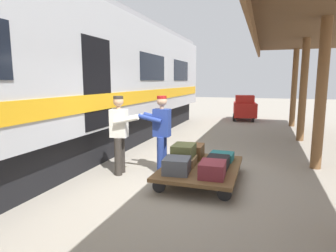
{
  "coord_description": "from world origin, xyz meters",
  "views": [
    {
      "loc": [
        -1.24,
        5.61,
        2.02
      ],
      "look_at": [
        0.52,
        0.35,
        1.15
      ],
      "focal_mm": 30.89,
      "sensor_mm": 36.0,
      "label": 1
    }
  ],
  "objects": [
    {
      "name": "suitcase_tan_vintage",
      "position": [
        0.25,
        0.05,
        0.39
      ],
      "size": [
        0.46,
        0.55,
        0.16
      ],
      "primitive_type": "cube",
      "rotation": [
        0.0,
        0.0,
        0.06
      ],
      "color": "tan",
      "rests_on": "luggage_cart"
    },
    {
      "name": "baggage_tug",
      "position": [
        -0.28,
        -9.63,
        0.63
      ],
      "size": [
        1.3,
        1.82,
        1.3
      ],
      "color": "#B21E19",
      "rests_on": "ground_plane"
    },
    {
      "name": "suitcase_teal_softside",
      "position": [
        -0.41,
        -0.53,
        0.4
      ],
      "size": [
        0.5,
        0.46,
        0.16
      ],
      "primitive_type": "cube",
      "rotation": [
        0.0,
        0.0,
        -0.04
      ],
      "color": "#1E666B",
      "rests_on": "luggage_cart"
    },
    {
      "name": "suitcase_slate_roller",
      "position": [
        0.25,
        0.63,
        0.46
      ],
      "size": [
        0.52,
        0.55,
        0.29
      ],
      "primitive_type": "cube",
      "rotation": [
        0.0,
        0.0,
        0.1
      ],
      "color": "#4C515B",
      "rests_on": "luggage_cart"
    },
    {
      "name": "suitcase_olive_duffel",
      "position": [
        0.29,
        0.02,
        0.6
      ],
      "size": [
        0.44,
        0.57,
        0.25
      ],
      "primitive_type": "cube",
      "rotation": [
        0.0,
        0.0,
        0.03
      ],
      "color": "brown",
      "rests_on": "suitcase_tan_vintage"
    },
    {
      "name": "luggage_cart",
      "position": [
        -0.08,
        0.05,
        0.27
      ],
      "size": [
        1.48,
        2.1,
        0.31
      ],
      "color": "brown",
      "rests_on": "ground_plane"
    },
    {
      "name": "porter_in_overalls",
      "position": [
        0.88,
        -0.23,
        0.93
      ],
      "size": [
        0.67,
        0.44,
        1.7
      ],
      "color": "navy",
      "rests_on": "ground_plane"
    },
    {
      "name": "suitcase_brown_leather",
      "position": [
        0.25,
        -0.53,
        0.46
      ],
      "size": [
        0.51,
        0.55,
        0.3
      ],
      "primitive_type": "cube",
      "rotation": [
        0.0,
        0.0,
        0.04
      ],
      "color": "brown",
      "rests_on": "luggage_cart"
    },
    {
      "name": "suitcase_black_hardshell",
      "position": [
        -0.41,
        0.05,
        0.42
      ],
      "size": [
        0.42,
        0.56,
        0.22
      ],
      "primitive_type": "cube",
      "rotation": [
        0.0,
        0.0,
        -0.01
      ],
      "color": "black",
      "rests_on": "luggage_cart"
    },
    {
      "name": "porter_by_door",
      "position": [
        1.68,
        0.15,
        0.93
      ],
      "size": [
        0.7,
        0.49,
        1.7
      ],
      "color": "#332D28",
      "rests_on": "ground_plane"
    },
    {
      "name": "ground_plane",
      "position": [
        0.0,
        0.0,
        0.0
      ],
      "size": [
        60.0,
        60.0,
        0.0
      ],
      "primitive_type": "plane",
      "color": "gray"
    },
    {
      "name": "suitcase_burgundy_valise",
      "position": [
        -0.41,
        0.63,
        0.45
      ],
      "size": [
        0.46,
        0.56,
        0.27
      ],
      "primitive_type": "cube",
      "rotation": [
        0.0,
        0.0,
        0.04
      ],
      "color": "maroon",
      "rests_on": "luggage_cart"
    },
    {
      "name": "train_car",
      "position": [
        3.77,
        0.0,
        2.06
      ],
      "size": [
        3.02,
        19.03,
        4.0
      ],
      "color": "#B7BABF",
      "rests_on": "ground_plane"
    }
  ]
}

